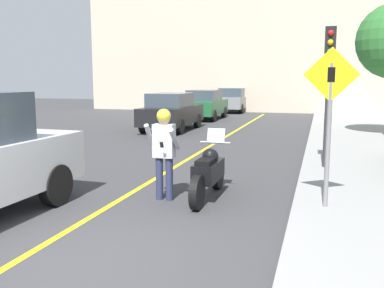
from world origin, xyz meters
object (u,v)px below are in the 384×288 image
(parked_car_black, at_px, (171,111))
(parked_car_green, at_px, (205,104))
(person_biker, at_px, (164,144))
(crossing_sign, at_px, (330,112))
(motorcycle, at_px, (208,173))
(parked_car_grey, at_px, (233,100))
(traffic_light, at_px, (329,70))

(parked_car_black, relative_size, parked_car_green, 1.00)
(person_biker, bearing_deg, parked_car_black, 108.83)
(person_biker, relative_size, crossing_sign, 0.64)
(motorcycle, bearing_deg, parked_car_grey, 100.22)
(parked_car_grey, bearing_deg, crossing_sign, -74.57)
(crossing_sign, relative_size, parked_car_green, 0.65)
(person_biker, bearing_deg, traffic_light, 50.88)
(traffic_light, distance_m, parked_car_black, 9.75)
(motorcycle, relative_size, person_biker, 1.25)
(motorcycle, distance_m, parked_car_green, 16.51)
(crossing_sign, height_order, parked_car_green, crossing_sign)
(person_biker, height_order, crossing_sign, crossing_sign)
(parked_car_black, distance_m, parked_car_grey, 11.52)
(parked_car_black, xyz_separation_m, parked_car_green, (0.03, 5.64, 0.00))
(motorcycle, height_order, parked_car_grey, parked_car_grey)
(parked_car_green, bearing_deg, crossing_sign, -68.01)
(parked_car_black, bearing_deg, parked_car_green, 89.67)
(traffic_light, bearing_deg, motorcycle, -123.51)
(person_biker, xyz_separation_m, parked_car_grey, (-3.15, 22.15, -0.22))
(person_biker, xyz_separation_m, parked_car_green, (-3.60, 16.27, -0.22))
(parked_car_green, xyz_separation_m, parked_car_grey, (0.45, 5.88, 0.00))
(motorcycle, relative_size, parked_car_grey, 0.52)
(motorcycle, distance_m, parked_car_grey, 22.15)
(motorcycle, xyz_separation_m, parked_car_black, (-4.41, 10.28, 0.35))
(person_biker, distance_m, parked_car_black, 11.24)
(traffic_light, relative_size, parked_car_black, 0.82)
(person_biker, relative_size, traffic_light, 0.51)
(parked_car_green, height_order, parked_car_grey, same)
(crossing_sign, relative_size, traffic_light, 0.79)
(parked_car_green, bearing_deg, parked_car_grey, 85.67)
(person_biker, bearing_deg, parked_car_grey, 98.09)
(person_biker, relative_size, parked_car_black, 0.41)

